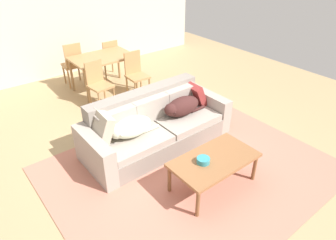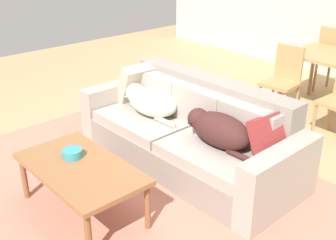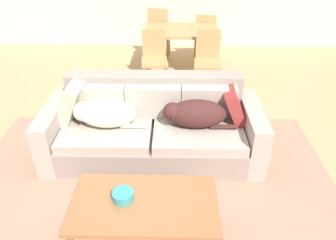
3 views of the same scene
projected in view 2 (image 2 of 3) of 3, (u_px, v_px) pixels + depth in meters
The scene contains 11 objects.
ground_plane at pixel (161, 162), 4.31m from camera, with size 10.00×10.00×0.00m, color tan.
area_rug at pixel (123, 193), 3.80m from camera, with size 3.78×3.09×0.01m, color #BE735E.
couch at pixel (191, 134), 4.19m from camera, with size 2.37×0.97×0.84m.
dog_on_left_cushion at pixel (150, 101), 4.38m from camera, with size 0.78×0.39×0.28m.
dog_on_right_cushion at pixel (218, 129), 3.72m from camera, with size 0.78×0.33×0.30m.
throw_pillow_by_left_arm at pixel (138, 83), 4.70m from camera, with size 0.14×0.45×0.45m, color #B2A38C.
throw_pillow_by_right_arm at pixel (271, 138), 3.51m from camera, with size 0.12×0.39×0.39m, color maroon.
coffee_table at pixel (81, 171), 3.37m from camera, with size 1.14×0.64×0.45m.
bowl_on_coffee_table at pixel (72, 153), 3.47m from camera, with size 0.17×0.17×0.07m, color teal.
dining_chair_near_left at pixel (283, 78), 5.22m from camera, with size 0.44×0.44×0.89m.
dining_chair_far_left at pixel (332, 58), 5.93m from camera, with size 0.43×0.43×0.97m.
Camera 2 is at (2.84, -2.44, 2.17)m, focal length 44.72 mm.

